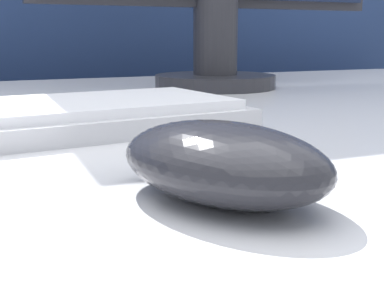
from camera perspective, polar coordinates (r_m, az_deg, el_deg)
The scene contains 2 objects.
computer_mouse_near at distance 0.26m, azimuth 3.23°, elevation -1.86°, with size 0.11×0.14×0.04m.
keyboard at distance 0.45m, azimuth -18.19°, elevation 2.45°, with size 0.39×0.19×0.02m.
Camera 1 is at (-0.04, -0.47, 0.83)m, focal length 50.00 mm.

